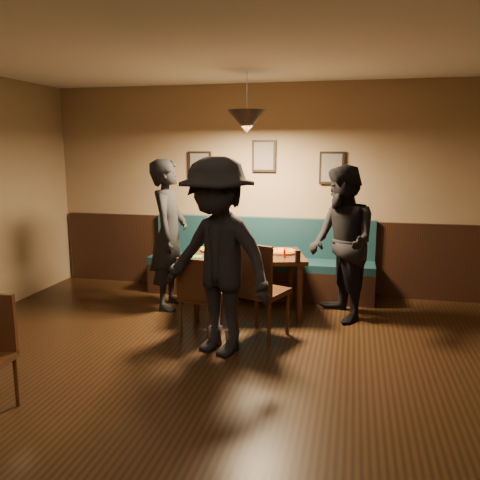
{
  "coord_description": "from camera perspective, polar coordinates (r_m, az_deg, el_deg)",
  "views": [
    {
      "loc": [
        1.19,
        -3.24,
        1.96
      ],
      "look_at": [
        -0.02,
        2.09,
        0.95
      ],
      "focal_mm": 37.54,
      "sensor_mm": 36.0,
      "label": 1
    }
  ],
  "objects": [
    {
      "name": "picture_left",
      "position": [
        7.04,
        -4.58,
        8.31
      ],
      "size": [
        0.32,
        0.04,
        0.42
      ],
      "primitive_type": "cube",
      "color": "black",
      "rests_on": "wall_back"
    },
    {
      "name": "chair_near_right",
      "position": [
        5.23,
        2.59,
        -5.64
      ],
      "size": [
        0.58,
        0.58,
        1.02
      ],
      "primitive_type": null,
      "rotation": [
        0.0,
        0.0,
        -0.37
      ],
      "color": "black",
      "rests_on": "floor"
    },
    {
      "name": "tabasco_bottle",
      "position": [
        5.78,
        5.09,
        -1.44
      ],
      "size": [
        0.03,
        0.03,
        0.12
      ],
      "primitive_type": "cylinder",
      "rotation": [
        0.0,
        0.0,
        0.13
      ],
      "color": "#A92305",
      "rests_on": "dining_table"
    },
    {
      "name": "napkin_a",
      "position": [
        6.3,
        -4.01,
        -0.93
      ],
      "size": [
        0.2,
        0.2,
        0.01
      ],
      "primitive_type": "cube",
      "rotation": [
        0.0,
        0.0,
        -0.2
      ],
      "color": "#1E7224",
      "rests_on": "dining_table"
    },
    {
      "name": "chair_near_left",
      "position": [
        5.36,
        -4.48,
        -6.22
      ],
      "size": [
        0.43,
        0.43,
        0.85
      ],
      "primitive_type": null,
      "rotation": [
        0.0,
        0.0,
        -0.16
      ],
      "color": "black",
      "rests_on": "floor"
    },
    {
      "name": "pizza_b",
      "position": [
        5.79,
        1.13,
        -1.76
      ],
      "size": [
        0.4,
        0.4,
        0.04
      ],
      "primitive_type": "cylinder",
      "rotation": [
        0.0,
        0.0,
        -0.21
      ],
      "color": "orange",
      "rests_on": "dining_table"
    },
    {
      "name": "soda_glass",
      "position": [
        5.57,
        6.58,
        -1.83
      ],
      "size": [
        0.07,
        0.07,
        0.13
      ],
      "primitive_type": "cylinder",
      "rotation": [
        0.0,
        0.0,
        -0.22
      ],
      "color": "black",
      "rests_on": "dining_table"
    },
    {
      "name": "pendant_lamp",
      "position": [
        5.82,
        0.78,
        13.32
      ],
      "size": [
        0.44,
        0.44,
        0.25
      ],
      "primitive_type": "cone",
      "rotation": [
        3.14,
        0.0,
        0.0
      ],
      "color": "black",
      "rests_on": "ceiling"
    },
    {
      "name": "floor",
      "position": [
        3.97,
        -6.83,
        -19.17
      ],
      "size": [
        7.0,
        7.0,
        0.0
      ],
      "primitive_type": "plane",
      "color": "black",
      "rests_on": "ground"
    },
    {
      "name": "pizza_a",
      "position": [
        6.12,
        -3.02,
        -1.11
      ],
      "size": [
        0.36,
        0.36,
        0.04
      ],
      "primitive_type": "cylinder",
      "rotation": [
        0.0,
        0.0,
        -0.13
      ],
      "color": "#C35824",
      "rests_on": "dining_table"
    },
    {
      "name": "diner_front",
      "position": [
        4.73,
        -2.58,
        -1.99
      ],
      "size": [
        1.39,
        1.13,
        1.88
      ],
      "primitive_type": "imported",
      "rotation": [
        0.0,
        0.0,
        -0.42
      ],
      "color": "black",
      "rests_on": "floor"
    },
    {
      "name": "diner_right",
      "position": [
        5.8,
        11.5,
        -0.39
      ],
      "size": [
        0.97,
        1.07,
        1.78
      ],
      "primitive_type": "imported",
      "rotation": [
        0.0,
        0.0,
        -1.14
      ],
      "color": "black",
      "rests_on": "floor"
    },
    {
      "name": "pizza_c",
      "position": [
        6.02,
        4.88,
        -1.32
      ],
      "size": [
        0.35,
        0.35,
        0.04
      ],
      "primitive_type": "cylinder",
      "rotation": [
        0.0,
        0.0,
        0.02
      ],
      "color": "orange",
      "rests_on": "dining_table"
    },
    {
      "name": "picture_right",
      "position": [
        6.73,
        10.38,
        8.08
      ],
      "size": [
        0.32,
        0.04,
        0.42
      ],
      "primitive_type": "cube",
      "color": "black",
      "rests_on": "wall_back"
    },
    {
      "name": "wainscot",
      "position": [
        6.97,
        2.65,
        -1.64
      ],
      "size": [
        5.88,
        0.06,
        1.0
      ],
      "primitive_type": "cube",
      "color": "black",
      "rests_on": "ground"
    },
    {
      "name": "picture_center",
      "position": [
        6.82,
        2.74,
        9.52
      ],
      "size": [
        0.32,
        0.04,
        0.42
      ],
      "primitive_type": "cube",
      "color": "black",
      "rests_on": "wall_back"
    },
    {
      "name": "dining_table",
      "position": [
        6.03,
        0.74,
        -4.96
      ],
      "size": [
        1.51,
        1.17,
        0.71
      ],
      "primitive_type": "cube",
      "rotation": [
        0.0,
        0.0,
        0.26
      ],
      "color": "#301D0D",
      "rests_on": "floor"
    },
    {
      "name": "napkin_b",
      "position": [
        5.83,
        -5.07,
        -1.87
      ],
      "size": [
        0.16,
        0.16,
        0.01
      ],
      "primitive_type": "cube",
      "rotation": [
        0.0,
        0.0,
        0.11
      ],
      "color": "#207834",
      "rests_on": "dining_table"
    },
    {
      "name": "ceiling",
      "position": [
        3.56,
        -7.89,
        24.05
      ],
      "size": [
        7.0,
        7.0,
        0.0
      ],
      "primitive_type": "plane",
      "rotation": [
        3.14,
        0.0,
        0.0
      ],
      "color": "silver",
      "rests_on": "ground"
    },
    {
      "name": "wall_back",
      "position": [
        6.87,
        2.75,
        5.77
      ],
      "size": [
        6.0,
        0.0,
        6.0
      ],
      "primitive_type": "plane",
      "rotation": [
        1.57,
        0.0,
        0.0
      ],
      "color": "#8C704F",
      "rests_on": "ground"
    },
    {
      "name": "booth_bench",
      "position": [
        6.71,
        2.24,
        -2.11
      ],
      "size": [
        3.0,
        0.6,
        1.0
      ],
      "primitive_type": null,
      "color": "#0F232D",
      "rests_on": "ground"
    },
    {
      "name": "cutlery_set",
      "position": [
        5.6,
        0.09,
        -2.35
      ],
      "size": [
        0.17,
        0.04,
        0.0
      ],
      "primitive_type": "cube",
      "rotation": [
        0.0,
        0.0,
        1.42
      ],
      "color": "silver",
      "rests_on": "dining_table"
    },
    {
      "name": "diner_left",
      "position": [
        6.18,
        -8.06,
        0.61
      ],
      "size": [
        0.5,
        0.7,
        1.83
      ],
      "primitive_type": "imported",
      "rotation": [
        0.0,
        0.0,
        1.66
      ],
      "color": "black",
      "rests_on": "floor"
    }
  ]
}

